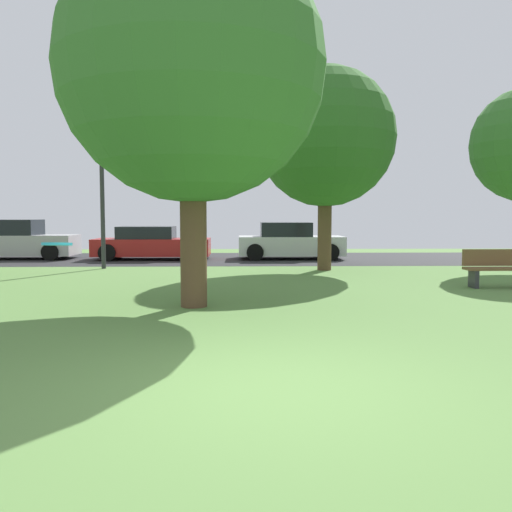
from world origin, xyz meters
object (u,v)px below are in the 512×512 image
at_px(frisbee_disc, 57,244).
at_px(parked_car_silver, 15,241).
at_px(street_lamp_post, 102,198).
at_px(parked_car_red, 151,244).
at_px(oak_tree_center, 192,69).
at_px(maple_tree_near, 325,137).
at_px(park_bench, 498,268).
at_px(parked_car_white, 290,242).

xyz_separation_m(frisbee_disc, parked_car_silver, (-7.20, 16.45, -0.77)).
distance_m(parked_car_silver, street_lamp_post, 6.16).
bearing_deg(frisbee_disc, street_lamp_post, 102.43).
xyz_separation_m(parked_car_red, street_lamp_post, (-0.93, -3.60, 1.66)).
relative_size(oak_tree_center, parked_car_silver, 1.49).
height_order(oak_tree_center, frisbee_disc, oak_tree_center).
relative_size(maple_tree_near, frisbee_disc, 21.82).
xyz_separation_m(parked_car_silver, park_bench, (14.98, -8.74, -0.23)).
height_order(maple_tree_near, frisbee_disc, maple_tree_near).
xyz_separation_m(frisbee_disc, street_lamp_post, (-2.75, 12.49, 0.79)).
height_order(oak_tree_center, parked_car_silver, oak_tree_center).
distance_m(oak_tree_center, frisbee_disc, 5.99).
relative_size(frisbee_disc, parked_car_red, 0.06).
height_order(maple_tree_near, parked_car_white, maple_tree_near).
xyz_separation_m(oak_tree_center, parked_car_silver, (-7.99, 11.28, -3.69)).
bearing_deg(parked_car_red, park_bench, -41.08).
xyz_separation_m(oak_tree_center, street_lamp_post, (-3.54, 7.32, -2.13)).
distance_m(oak_tree_center, parked_car_white, 11.98).
relative_size(parked_car_white, park_bench, 2.54).
bearing_deg(frisbee_disc, parked_car_silver, 113.64).
height_order(maple_tree_near, oak_tree_center, oak_tree_center).
xyz_separation_m(maple_tree_near, frisbee_disc, (-4.26, -11.84, -2.63)).
relative_size(maple_tree_near, parked_car_white, 1.54).
relative_size(frisbee_disc, parked_car_white, 0.07).
distance_m(maple_tree_near, parked_car_red, 8.20).
distance_m(parked_car_silver, parked_car_white, 10.76).
xyz_separation_m(maple_tree_near, street_lamp_post, (-7.02, 0.65, -1.84)).
bearing_deg(parked_car_white, street_lamp_post, -149.42).
distance_m(parked_car_silver, park_bench, 17.35).
bearing_deg(maple_tree_near, street_lamp_post, 174.72).
height_order(parked_car_red, street_lamp_post, street_lamp_post).
bearing_deg(frisbee_disc, parked_car_white, 77.63).
bearing_deg(street_lamp_post, parked_car_red, 75.49).
height_order(parked_car_silver, parked_car_red, parked_car_silver).
bearing_deg(parked_car_silver, oak_tree_center, -54.70).
height_order(maple_tree_near, street_lamp_post, maple_tree_near).
distance_m(maple_tree_near, parked_car_white, 5.61).
distance_m(parked_car_red, parked_car_white, 5.38).
xyz_separation_m(frisbee_disc, parked_car_red, (-1.82, 16.09, -0.87)).
xyz_separation_m(oak_tree_center, frisbee_disc, (-0.79, -5.17, -2.92)).
distance_m(maple_tree_near, street_lamp_post, 7.28).
bearing_deg(parked_car_silver, parked_car_white, -1.25).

